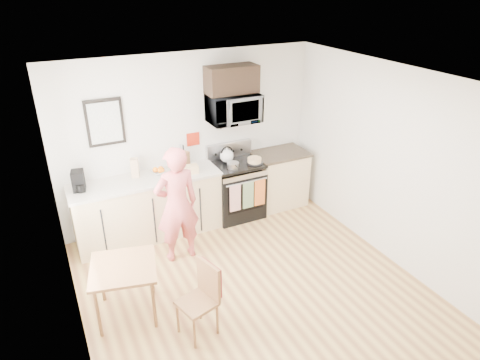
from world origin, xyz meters
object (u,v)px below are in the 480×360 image
chair (205,288)px  cake (254,161)px  person (177,205)px  dining_table (124,272)px  range (237,190)px  microwave (233,108)px

chair → cake: bearing=34.4°
chair → person: bearing=67.0°
person → dining_table: (-0.90, -0.79, -0.23)m
person → chair: 1.43m
person → cake: person is taller
dining_table → chair: chair is taller
chair → cake: 2.57m
range → person: (-1.21, -0.70, 0.38)m
person → chair: bearing=81.7°
range → cake: range is taller
range → cake: size_ratio=4.45×
microwave → person: bearing=-146.6°
dining_table → chair: (0.72, -0.61, -0.04)m
range → cake: bearing=-31.8°
range → dining_table: bearing=-145.0°
dining_table → chair: 0.95m
microwave → cake: bearing=-46.7°
microwave → chair: size_ratio=0.89×
range → cake: 0.60m
person → dining_table: person is taller
dining_table → microwave: bearing=36.9°
person → chair: person is taller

